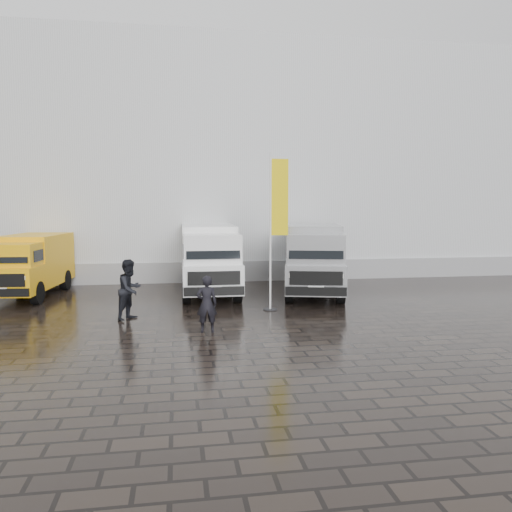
{
  "coord_description": "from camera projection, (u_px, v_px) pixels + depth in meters",
  "views": [
    {
      "loc": [
        -2.67,
        -16.26,
        3.65
      ],
      "look_at": [
        0.26,
        2.2,
        1.82
      ],
      "focal_mm": 35.0,
      "sensor_mm": 36.0,
      "label": 1
    }
  ],
  "objects": [
    {
      "name": "person_front",
      "position": [
        207.0,
        304.0,
        14.53
      ],
      "size": [
        0.61,
        0.4,
        1.68
      ],
      "primitive_type": "imported",
      "rotation": [
        0.0,
        0.0,
        3.14
      ],
      "color": "black",
      "rests_on": "ground"
    },
    {
      "name": "person_tent",
      "position": [
        130.0,
        289.0,
        16.21
      ],
      "size": [
        1.16,
        1.21,
        1.97
      ],
      "primitive_type": "imported",
      "rotation": [
        0.0,
        0.0,
        0.97
      ],
      "color": "black",
      "rests_on": "ground"
    },
    {
      "name": "ground",
      "position": [
        259.0,
        316.0,
        16.75
      ],
      "size": [
        120.0,
        120.0,
        0.0
      ],
      "primitive_type": "plane",
      "color": "black",
      "rests_on": "ground"
    },
    {
      "name": "exhibition_hall",
      "position": [
        249.0,
        171.0,
        32.21
      ],
      "size": [
        44.0,
        16.0,
        12.0
      ],
      "primitive_type": "cube",
      "color": "silver",
      "rests_on": "ground"
    },
    {
      "name": "van_yellow",
      "position": [
        29.0,
        266.0,
        20.33
      ],
      "size": [
        2.57,
        5.59,
        2.5
      ],
      "primitive_type": null,
      "rotation": [
        0.0,
        0.0,
        -0.09
      ],
      "color": "#FFB30D",
      "rests_on": "ground"
    },
    {
      "name": "wheelie_bin",
      "position": [
        319.0,
        271.0,
        24.62
      ],
      "size": [
        0.77,
        0.77,
        1.03
      ],
      "primitive_type": "cube",
      "rotation": [
        0.0,
        0.0,
        0.29
      ],
      "color": "black",
      "rests_on": "ground"
    },
    {
      "name": "van_white",
      "position": [
        209.0,
        260.0,
        21.02
      ],
      "size": [
        2.29,
        6.66,
        2.87
      ],
      "primitive_type": null,
      "rotation": [
        0.0,
        0.0,
        -0.01
      ],
      "color": "white",
      "rests_on": "ground"
    },
    {
      "name": "hall_plinth",
      "position": [
        272.0,
        271.0,
        24.83
      ],
      "size": [
        44.0,
        0.15,
        1.0
      ],
      "primitive_type": "cube",
      "color": "gray",
      "rests_on": "ground"
    },
    {
      "name": "van_silver",
      "position": [
        314.0,
        260.0,
        21.01
      ],
      "size": [
        3.77,
        7.0,
        2.89
      ],
      "primitive_type": null,
      "rotation": [
        0.0,
        0.0,
        -0.25
      ],
      "color": "#ACAEB1",
      "rests_on": "ground"
    },
    {
      "name": "flagpole",
      "position": [
        276.0,
        222.0,
        17.52
      ],
      "size": [
        0.88,
        0.5,
        5.55
      ],
      "color": "black",
      "rests_on": "ground"
    }
  ]
}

